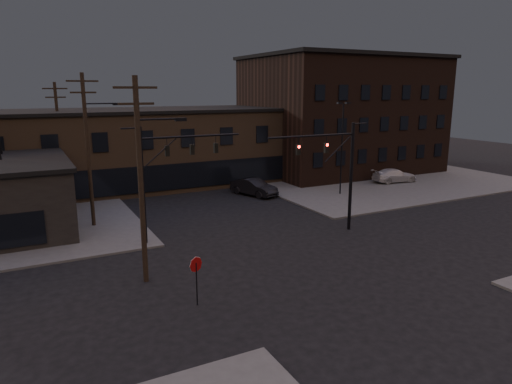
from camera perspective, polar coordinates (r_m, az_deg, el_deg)
ground at (r=28.16m, az=6.83°, el=-8.87°), size 140.00×140.00×0.00m
sidewalk_ne at (r=58.00m, az=12.67°, el=2.21°), size 30.00×30.00×0.15m
building_row at (r=52.13m, az=-10.64°, el=5.52°), size 40.00×12.00×8.00m
building_right at (r=60.29m, az=10.53°, el=9.33°), size 22.00×16.00×14.00m
traffic_signal_near at (r=33.44m, az=10.34°, el=3.24°), size 7.12×0.24×8.00m
traffic_signal_far at (r=31.12m, az=-11.77°, el=2.63°), size 7.12×0.24×8.00m
stop_sign at (r=22.41m, az=-7.49°, el=-9.60°), size 0.72×0.33×2.48m
utility_pole_near at (r=24.58m, az=-14.11°, el=1.92°), size 3.70×0.28×11.00m
utility_pole_mid at (r=36.08m, az=-20.20°, el=5.26°), size 3.70×0.28×11.50m
utility_pole_far at (r=47.89m, az=-23.35°, el=6.24°), size 2.20×0.28×11.00m
lot_light_a at (r=45.45m, az=10.72°, el=6.41°), size 1.50×0.28×9.14m
lot_light_b at (r=53.08m, az=12.53°, el=7.20°), size 1.50×0.28×9.14m
parked_car_lot_a at (r=53.16m, az=7.97°, el=2.32°), size 4.36×2.37×1.41m
parked_car_lot_b at (r=53.46m, az=16.91°, el=1.99°), size 5.37×2.74×1.49m
car_crossing at (r=45.30m, az=-0.28°, el=0.63°), size 3.41×5.41×1.68m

